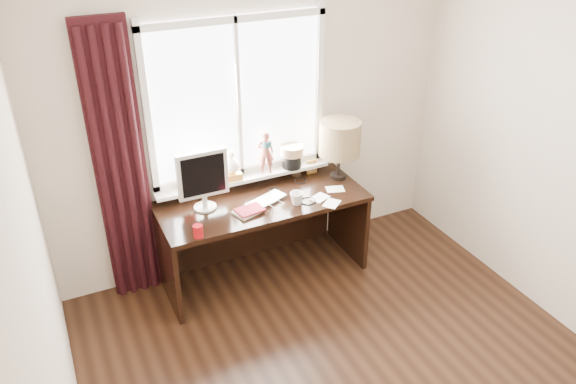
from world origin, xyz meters
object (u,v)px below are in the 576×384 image
red_cup (198,231)px  desk (259,219)px  table_lamp (340,139)px  mug (297,198)px  laptop (267,200)px  monitor (203,177)px

red_cup → desk: bearing=32.1°
table_lamp → mug: bearing=-153.9°
laptop → desk: size_ratio=0.20×
laptop → monitor: bearing=143.7°
mug → red_cup: (-0.85, -0.12, -0.01)m
desk → monitor: size_ratio=3.47×
mug → red_cup: bearing=-172.1°
desk → monitor: monitor is taller
laptop → red_cup: (-0.65, -0.25, 0.03)m
laptop → red_cup: size_ratio=3.59×
mug → table_lamp: bearing=26.1°
monitor → table_lamp: (1.21, 0.01, 0.09)m
laptop → mug: 0.25m
laptop → red_cup: 0.70m
laptop → mug: size_ratio=3.12×
red_cup → table_lamp: size_ratio=0.18×
monitor → table_lamp: 1.22m
laptop → table_lamp: bearing=-12.6°
red_cup → table_lamp: 1.47m
table_lamp → desk: bearing=178.6°
laptop → table_lamp: (0.73, 0.13, 0.35)m
monitor → red_cup: bearing=-114.8°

